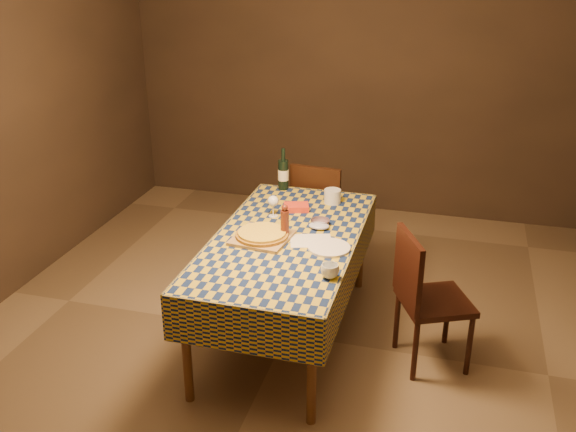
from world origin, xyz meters
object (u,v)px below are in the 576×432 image
Objects in this scene: wine_bottle at (283,174)px; dining_table at (286,247)px; bowl at (320,222)px; chair_far at (319,209)px; chair_right at (424,293)px; white_plate at (329,248)px; cutting_board at (262,238)px; pizza at (262,234)px.

dining_table is at bearing -73.12° from wine_bottle.
bowl is 0.14× the size of chair_far.
white_plate is at bearing -176.95° from chair_right.
chair_far reaches higher than bowl.
cutting_board is at bearing -95.81° from chair_far.
bowl is 0.76m from wine_bottle.
dining_table is 0.20m from pizza.
pizza is 3.17× the size of bowl.
chair_right is (1.19, -0.93, -0.37)m from wine_bottle.
wine_bottle is 0.51m from chair_far.
chair_far and chair_right have the same top height.
chair_far is (-0.34, 1.20, -0.26)m from white_plate.
chair_right reaches higher than cutting_board.
bowl reaches higher than white_plate.
dining_table is at bearing -125.88° from bowl.
wine_bottle reaches higher than chair_far.
chair_far reaches higher than cutting_board.
white_plate is at bearing -2.82° from cutting_board.
bowl is 0.39× the size of wine_bottle.
wine_bottle is 1.22× the size of white_plate.
bowl is (0.32, 0.32, 0.01)m from cutting_board.
dining_table is 5.21× the size of cutting_board.
chair_right is (1.07, 0.01, -0.26)m from cutting_board.
chair_right reaches higher than dining_table.
wine_bottle is 1.12m from white_plate.
wine_bottle reaches higher than pizza.
chair_far is (0.12, 1.18, -0.29)m from pizza.
dining_table is 6.76× the size of white_plate.
cutting_board is 0.95m from wine_bottle.
pizza reaches higher than white_plate.
cutting_board is at bearing -82.81° from wine_bottle.
dining_table is 0.34m from white_plate.
wine_bottle is at bearing 97.19° from cutting_board.
chair_right is (0.93, -0.07, -0.17)m from dining_table.
chair_far reaches higher than pizza.
dining_table is 14.03× the size of bowl.
white_plate is at bearing -2.82° from pizza.
cutting_board is at bearing -151.24° from dining_table.
chair_far is 1.00× the size of chair_right.
wine_bottle reaches higher than white_plate.
bowl is at bearing -76.99° from chair_far.
wine_bottle is (-0.44, 0.61, 0.10)m from bowl.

